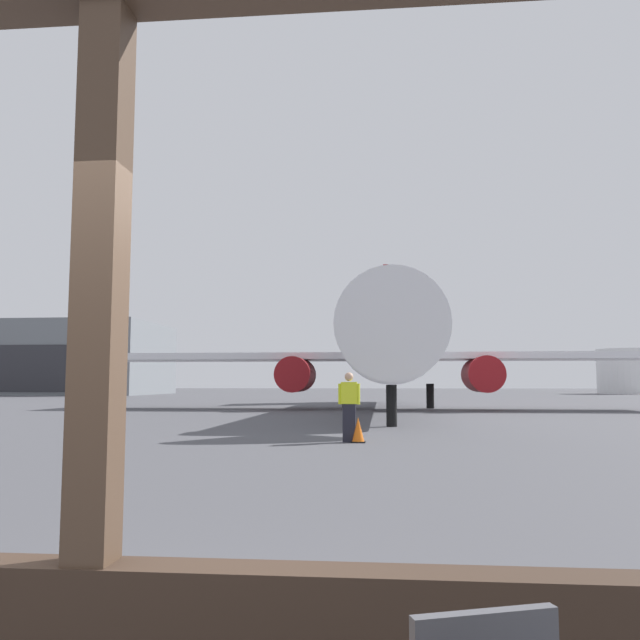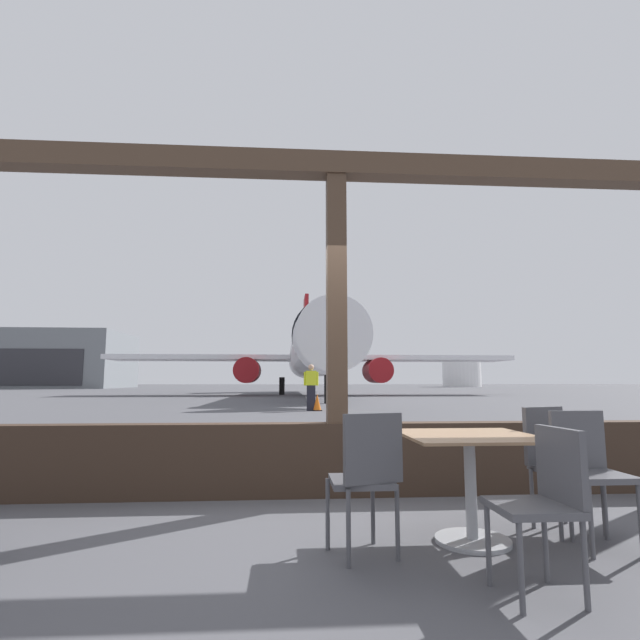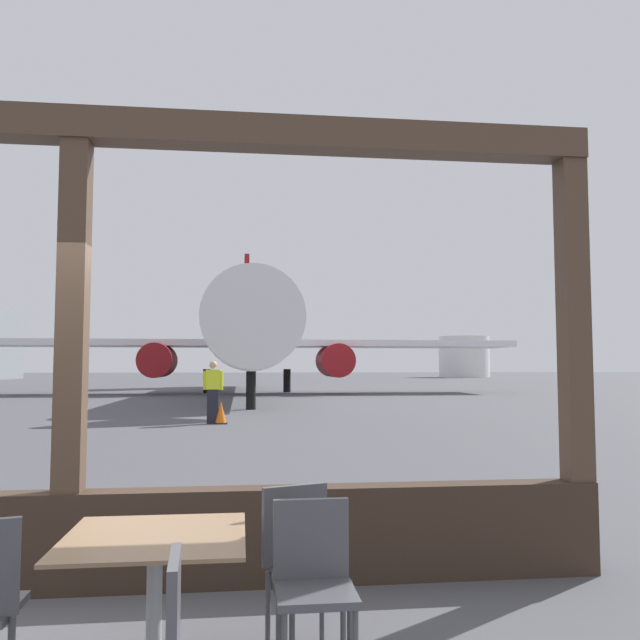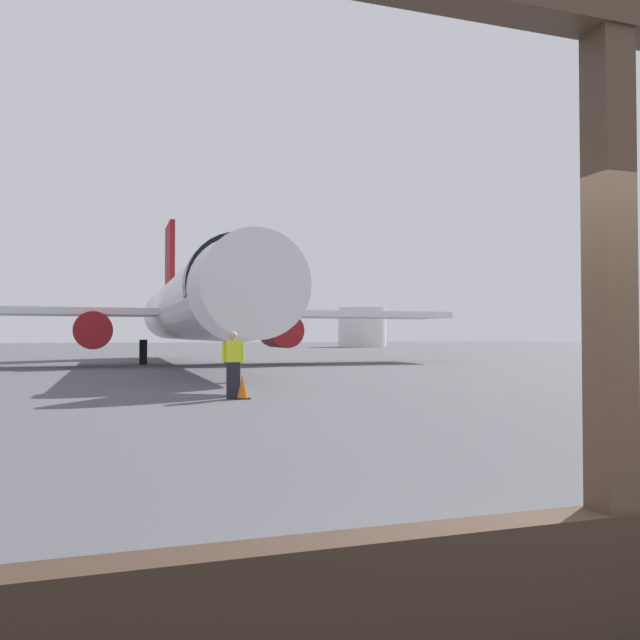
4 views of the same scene
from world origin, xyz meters
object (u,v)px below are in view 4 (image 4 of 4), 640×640
Objects in this scene: airplane at (192,307)px; ground_crew_worker at (233,364)px; traffic_cone at (242,387)px; fuel_storage_tank at (362,327)px.

airplane is 18.58× the size of ground_crew_worker.
traffic_cone is 76.60m from fuel_storage_tank.
ground_crew_worker is 0.25× the size of fuel_storage_tank.
airplane is at bearing 86.44° from ground_crew_worker.
airplane is 18.52m from ground_crew_worker.
airplane is 18.68m from traffic_cone.
fuel_storage_tank is at bearing 65.72° from traffic_cone.
airplane reaches higher than fuel_storage_tank.
traffic_cone is at bearing -92.84° from airplane.
ground_crew_worker is at bearing 159.00° from traffic_cone.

